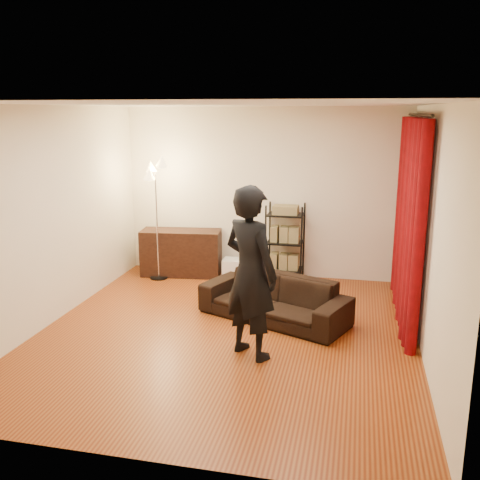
% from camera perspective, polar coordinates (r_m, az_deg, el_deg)
% --- Properties ---
extents(floor, '(5.00, 5.00, 0.00)m').
position_cam_1_polar(floor, '(6.59, -1.44, -9.90)').
color(floor, brown).
rests_on(floor, ground).
extents(ceiling, '(5.00, 5.00, 0.00)m').
position_cam_1_polar(ceiling, '(6.04, -1.59, 14.29)').
color(ceiling, white).
rests_on(ceiling, ground).
extents(wall_back, '(5.00, 0.00, 5.00)m').
position_cam_1_polar(wall_back, '(8.58, 2.55, 5.04)').
color(wall_back, beige).
rests_on(wall_back, ground).
extents(wall_front, '(5.00, 0.00, 5.00)m').
position_cam_1_polar(wall_front, '(3.88, -10.54, -5.85)').
color(wall_front, beige).
rests_on(wall_front, ground).
extents(wall_left, '(0.00, 5.00, 5.00)m').
position_cam_1_polar(wall_left, '(7.06, -19.54, 2.39)').
color(wall_left, beige).
rests_on(wall_left, ground).
extents(wall_right, '(0.00, 5.00, 5.00)m').
position_cam_1_polar(wall_right, '(6.05, 19.65, 0.60)').
color(wall_right, beige).
rests_on(wall_right, ground).
extents(curtain_rod, '(0.04, 2.65, 0.04)m').
position_cam_1_polar(curtain_rod, '(7.02, 18.56, 12.54)').
color(curtain_rod, black).
rests_on(curtain_rod, wall_right).
extents(curtain, '(0.22, 2.65, 2.55)m').
position_cam_1_polar(curtain, '(7.14, 17.62, 2.05)').
color(curtain, '#770307').
rests_on(curtain, ground).
extents(sofa, '(2.06, 1.43, 0.56)m').
position_cam_1_polar(sofa, '(6.92, 3.65, -6.25)').
color(sofa, black).
rests_on(sofa, ground).
extents(person, '(0.83, 0.75, 1.89)m').
position_cam_1_polar(person, '(5.72, 1.14, -3.50)').
color(person, black).
rests_on(person, ground).
extents(media_cabinet, '(1.33, 0.63, 0.75)m').
position_cam_1_polar(media_cabinet, '(8.79, -6.29, -1.34)').
color(media_cabinet, black).
rests_on(media_cabinet, ground).
extents(storage_boxes, '(0.41, 0.34, 0.31)m').
position_cam_1_polar(storage_boxes, '(8.62, -0.56, -3.04)').
color(storage_boxes, white).
rests_on(storage_boxes, ground).
extents(wire_shelf, '(0.67, 0.58, 1.22)m').
position_cam_1_polar(wire_shelf, '(8.45, 4.82, -0.25)').
color(wire_shelf, black).
rests_on(wire_shelf, ground).
extents(floor_lamp, '(0.37, 0.37, 1.88)m').
position_cam_1_polar(floor_lamp, '(8.50, -8.86, 2.01)').
color(floor_lamp, silver).
rests_on(floor_lamp, ground).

